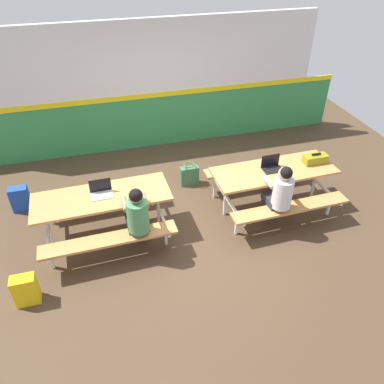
# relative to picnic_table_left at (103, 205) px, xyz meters

# --- Properties ---
(ground_plane) EXTENTS (10.00, 10.00, 0.02)m
(ground_plane) POSITION_rel_picnic_table_left_xyz_m (1.39, -0.04, -0.59)
(ground_plane) COLOR #4C3826
(accent_backdrop) EXTENTS (8.00, 0.14, 2.60)m
(accent_backdrop) POSITION_rel_picnic_table_left_xyz_m (1.39, 2.69, 0.67)
(accent_backdrop) COLOR #338C4C
(accent_backdrop) RESTS_ON ground
(picnic_table_left) EXTENTS (2.04, 1.60, 0.74)m
(picnic_table_left) POSITION_rel_picnic_table_left_xyz_m (0.00, 0.00, 0.00)
(picnic_table_left) COLOR tan
(picnic_table_left) RESTS_ON ground
(picnic_table_right) EXTENTS (2.04, 1.60, 0.74)m
(picnic_table_right) POSITION_rel_picnic_table_left_xyz_m (2.78, -0.02, 0.00)
(picnic_table_right) COLOR tan
(picnic_table_right) RESTS_ON ground
(student_nearer) EXTENTS (0.37, 0.53, 1.21)m
(student_nearer) POSITION_rel_picnic_table_left_xyz_m (0.45, -0.54, 0.13)
(student_nearer) COLOR #2D2D38
(student_nearer) RESTS_ON ground
(student_further) EXTENTS (0.37, 0.53, 1.21)m
(student_further) POSITION_rel_picnic_table_left_xyz_m (2.61, -0.58, 0.13)
(student_further) COLOR #2D2D38
(student_further) RESTS_ON ground
(laptop_silver) EXTENTS (0.33, 0.23, 0.22)m
(laptop_silver) POSITION_rel_picnic_table_left_xyz_m (0.01, 0.04, 0.21)
(laptop_silver) COLOR silver
(laptop_silver) RESTS_ON picnic_table_left
(laptop_dark) EXTENTS (0.33, 0.23, 0.22)m
(laptop_dark) POSITION_rel_picnic_table_left_xyz_m (2.75, 0.02, 0.21)
(laptop_dark) COLOR black
(laptop_dark) RESTS_ON picnic_table_right
(toolbox_grey) EXTENTS (0.40, 0.18, 0.18)m
(toolbox_grey) POSITION_rel_picnic_table_left_xyz_m (3.53, 0.00, 0.23)
(toolbox_grey) COLOR olive
(toolbox_grey) RESTS_ON picnic_table_right
(backpack_dark) EXTENTS (0.30, 0.22, 0.44)m
(backpack_dark) POSITION_rel_picnic_table_left_xyz_m (-1.34, 1.02, -0.36)
(backpack_dark) COLOR #1E47B2
(backpack_dark) RESTS_ON ground
(tote_bag_bright) EXTENTS (0.34, 0.21, 0.43)m
(tote_bag_bright) POSITION_rel_picnic_table_left_xyz_m (1.62, 0.99, -0.38)
(tote_bag_bright) COLOR #3F724C
(tote_bag_bright) RESTS_ON ground
(satchel_spare) EXTENTS (0.30, 0.22, 0.44)m
(satchel_spare) POSITION_rel_picnic_table_left_xyz_m (-1.11, -1.05, -0.36)
(satchel_spare) COLOR yellow
(satchel_spare) RESTS_ON ground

